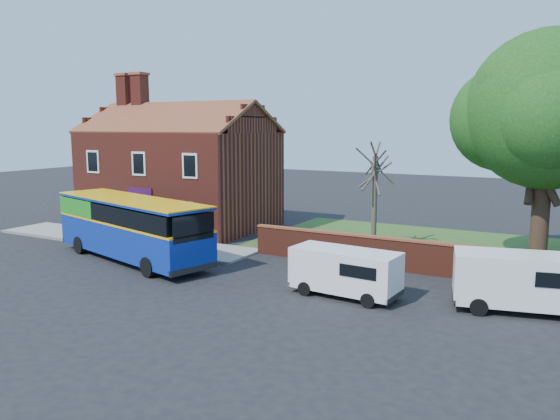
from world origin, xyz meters
The scene contains 11 objects.
ground centered at (0.00, 0.00, 0.00)m, with size 120.00×120.00×0.00m, color black.
pavement centered at (-7.00, 5.75, 0.06)m, with size 18.00×3.50×0.12m, color gray.
kerb centered at (-7.00, 4.00, 0.07)m, with size 18.00×0.15×0.14m, color slate.
grass_strip centered at (13.00, 13.00, 0.02)m, with size 26.00×12.00×0.04m, color #426B28.
shop_building centered at (-7.02, 11.50, 3.41)m, with size 12.30×8.13×10.50m.
boundary_wall centered at (13.00, 7.00, 0.81)m, with size 22.00×0.38×1.60m.
bus centered at (-3.29, 2.55, 1.84)m, with size 10.99×5.45×3.24m.
van_near centered at (9.07, 2.05, 1.09)m, with size 4.56×2.14×1.94m.
van_far centered at (15.64, 3.50, 1.23)m, with size 5.32×3.04×2.20m.
large_tree centered at (15.81, 10.26, 7.44)m, with size 9.31×7.37×11.36m.
bare_tree centered at (7.27, 10.77, 2.97)m, with size 2.17×2.59×5.79m.
Camera 1 is at (17.07, -18.25, 6.94)m, focal length 35.00 mm.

